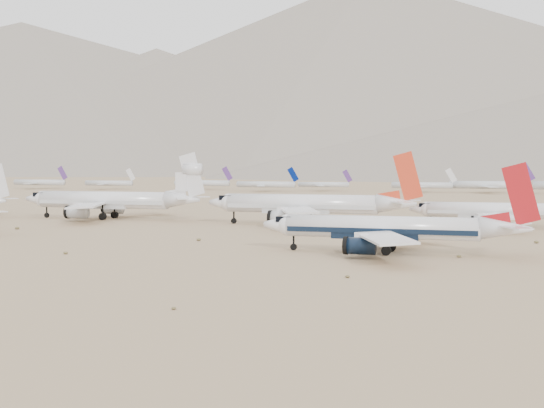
# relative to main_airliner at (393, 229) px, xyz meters

# --- Properties ---
(ground) EXTENTS (7000.00, 7000.00, 0.00)m
(ground) POSITION_rel_main_airliner_xyz_m (-12.44, -3.72, -4.60)
(ground) COLOR #9C7B5A
(ground) RESTS_ON ground
(main_airliner) EXTENTS (47.41, 46.30, 16.73)m
(main_airliner) POSITION_rel_main_airliner_xyz_m (0.00, 0.00, 0.00)
(main_airliner) COLOR white
(main_airliner) RESTS_ON ground
(row2_gold_tail) EXTENTS (43.79, 42.83, 15.59)m
(row2_gold_tail) POSITION_rel_main_airliner_xyz_m (17.69, 64.24, -0.24)
(row2_gold_tail) COLOR white
(row2_gold_tail) RESTS_ON ground
(row2_orange_tail) EXTENTS (55.27, 54.07, 19.72)m
(row2_orange_tail) POSITION_rel_main_airliner_xyz_m (-30.60, 57.57, 0.93)
(row2_orange_tail) COLOR white
(row2_orange_tail) RESTS_ON ground
(row2_white_trijet) EXTENTS (56.06, 54.79, 19.87)m
(row2_white_trijet) POSITION_rel_main_airliner_xyz_m (-92.20, 61.83, 1.15)
(row2_white_trijet) COLOR white
(row2_white_trijet) RESTS_ON ground
(mountain_range) EXTENTS (7354.00, 3024.00, 470.00)m
(mountain_range) POSITION_rel_main_airliner_xyz_m (57.74, 1644.29, 185.72)
(mountain_range) COLOR slate
(mountain_range) RESTS_ON ground
(desert_scrub) EXTENTS (261.14, 121.67, 0.63)m
(desert_scrub) POSITION_rel_main_airliner_xyz_m (-10.18, -32.93, -4.31)
(desert_scrub) COLOR brown
(desert_scrub) RESTS_ON ground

